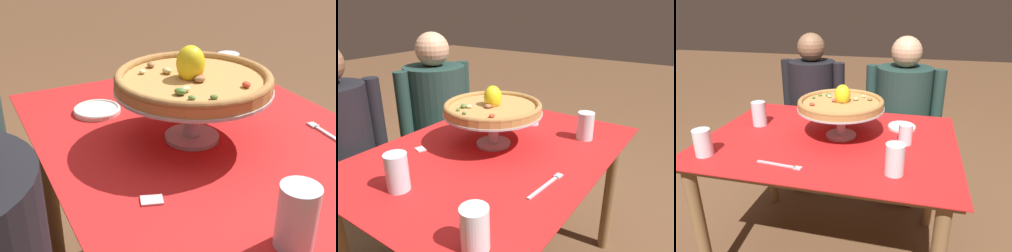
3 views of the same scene
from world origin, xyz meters
TOP-DOWN VIEW (x-y plane):
  - dining_table at (0.00, 0.00)m, footprint 1.24×0.90m
  - pizza_stand at (0.05, 0.04)m, footprint 0.43×0.43m
  - pizza at (0.05, 0.04)m, footprint 0.42×0.42m
  - water_glass_side_left at (-0.43, 0.09)m, footprint 0.08×0.08m
  - water_glass_side_right at (0.37, 0.03)m, footprint 0.07×0.07m
  - water_glass_front_right at (0.34, -0.27)m, footprint 0.08×0.08m
  - side_plate at (0.34, 0.22)m, footprint 0.15×0.15m
  - dinner_fork at (-0.12, -0.32)m, footprint 0.21×0.04m
  - sugar_packet at (-0.17, 0.27)m, footprint 0.05×0.06m

SIDE VIEW (x-z plane):
  - dining_table at x=0.00m, z-range 0.26..0.98m
  - sugar_packet at x=-0.17m, z-range 0.72..0.73m
  - dinner_fork at x=-0.12m, z-range 0.72..0.73m
  - side_plate at x=0.34m, z-range 0.72..0.74m
  - water_glass_side_right at x=0.37m, z-range 0.72..0.82m
  - water_glass_front_right at x=0.34m, z-range 0.71..0.84m
  - water_glass_side_left at x=-0.43m, z-range 0.71..0.85m
  - pizza_stand at x=0.05m, z-range 0.77..0.92m
  - pizza at x=0.05m, z-range 0.85..0.96m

